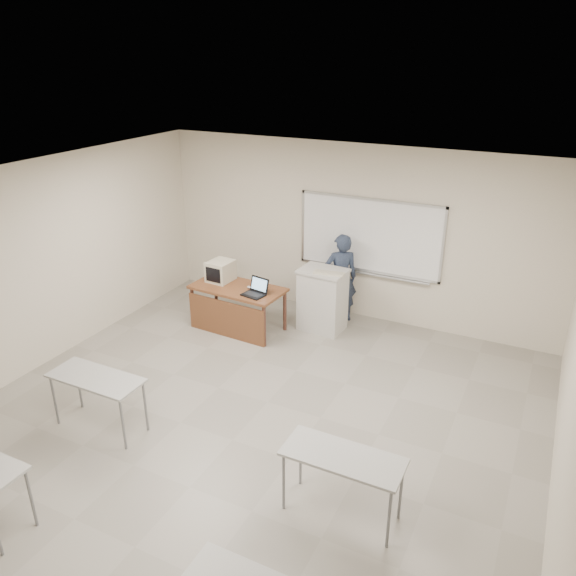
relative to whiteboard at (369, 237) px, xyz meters
The scene contains 10 objects.
floor 4.25m from the whiteboard, 94.32° to the right, with size 7.00×8.00×0.01m, color gray.
whiteboard is the anchor object (origin of this frame).
student_desks 5.39m from the whiteboard, 93.23° to the right, with size 4.40×2.20×0.73m.
instructor_desk 2.48m from the whiteboard, 140.11° to the right, with size 1.54×0.77×0.75m.
podium 1.32m from the whiteboard, 123.07° to the right, with size 0.76×0.55×1.07m.
crt_monitor 2.57m from the whiteboard, 150.25° to the right, with size 0.38×0.43×0.36m.
laptop 2.13m from the whiteboard, 132.59° to the right, with size 0.35×0.32×0.26m.
mouse 2.17m from the whiteboard, 140.00° to the right, with size 0.10×0.06×0.04m, color #B3B4BC.
keyboard 1.03m from the whiteboard, 111.51° to the right, with size 0.49×0.16×0.03m, color #BBB49C.
presenter 0.85m from the whiteboard, 140.52° to the right, with size 0.57×0.38×1.56m, color black.
Camera 1 is at (3.07, -4.66, 4.38)m, focal length 35.00 mm.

